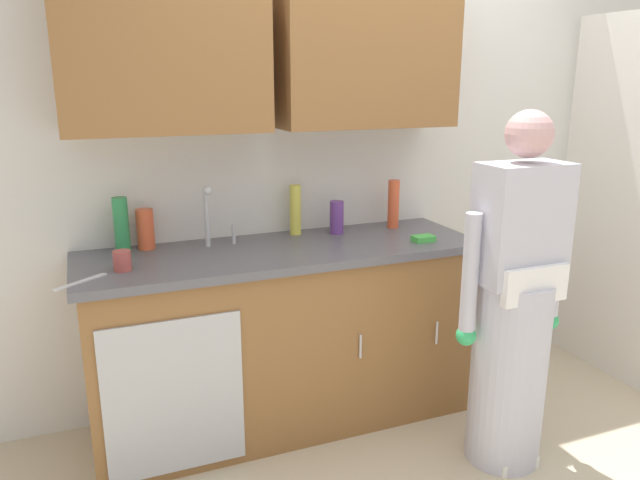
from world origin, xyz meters
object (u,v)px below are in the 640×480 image
Objects in this scene: bottle_soap at (145,229)px; sponge at (423,239)px; bottle_dish_liquid at (121,225)px; sink at (223,256)px; bottle_water_tall at (393,204)px; bottle_cleaner_spray at (337,217)px; cup_by_sink at (122,261)px; knife_on_counter at (81,282)px; bottle_water_short at (295,210)px; person_at_sink at (512,321)px.

bottle_soap is 1.38m from sponge.
bottle_dish_liquid is at bearing -166.65° from bottle_soap.
sink reaches higher than bottle_soap.
bottle_water_tall is at bearing -1.49° from bottle_dish_liquid.
sink is 1.89× the size of bottle_water_tall.
bottle_water_tall is at bearing 90.15° from sponge.
bottle_soap is (-0.98, 0.07, 0.01)m from bottle_cleaner_spray.
cup_by_sink is at bearing -167.28° from bottle_cleaner_spray.
knife_on_counter is 1.63m from sponge.
bottle_water_short is 1.35× the size of bottle_soap.
bottle_water_tall is at bearing 0.57° from bottle_cleaner_spray.
bottle_water_tall is at bearing 8.64° from sink.
knife_on_counter is at bearing -178.73° from sponge.
person_at_sink is 14.73× the size of sponge.
person_at_sink is 6.09× the size of bottle_dish_liquid.
bottle_dish_liquid is 1.43m from bottle_water_tall.
person_at_sink is 6.11× the size of bottle_water_tall.
knife_on_counter is (-1.77, 0.50, 0.25)m from person_at_sink.
sponge reaches higher than knife_on_counter.
bottle_cleaner_spray is 1.33m from knife_on_counter.
bottle_soap is (-1.47, 0.92, 0.35)m from person_at_sink.
sink is 2.87× the size of bottle_cleaner_spray.
person_at_sink is 18.40× the size of cup_by_sink.
knife_on_counter is (-1.62, -0.36, -0.13)m from bottle_water_tall.
knife_on_counter is (-1.28, -0.35, -0.08)m from bottle_cleaner_spray.
bottle_water_short is 0.77m from bottle_soap.
cup_by_sink is 0.80× the size of sponge.
bottle_water_tall is 1.10× the size of knife_on_counter.
sink is at bearing -18.62° from knife_on_counter.
sink is 5.68× the size of cup_by_sink.
bottle_dish_liquid reaches higher than bottle_water_tall.
bottle_water_tall is 1.00× the size of bottle_water_short.
bottle_dish_liquid reaches higher than bottle_cleaner_spray.
bottle_water_short reaches higher than cup_by_sink.
sink reaches higher than cup_by_sink.
cup_by_sink is (-0.46, -0.10, 0.06)m from sink.
sink is 1.02m from bottle_water_tall.
bottle_dish_liquid reaches higher than bottle_water_short.
bottle_dish_liquid is 1.53× the size of bottle_cleaner_spray.
bottle_soap is (-0.33, 0.21, 0.11)m from sink.
sink is 0.51m from bottle_water_short.
person_at_sink is 1.86m from knife_on_counter.
bottle_dish_liquid is 1.01× the size of bottle_water_short.
sponge is (1.43, -0.36, -0.12)m from bottle_dish_liquid.
person_at_sink is 1.22m from bottle_water_short.
bottle_water_tall is 0.55m from bottle_water_short.
bottle_dish_liquid is 0.46m from knife_on_counter.
bottle_water_short is at bearing -15.45° from knife_on_counter.
cup_by_sink is at bearing -167.32° from sink.
bottle_soap reaches higher than bottle_cleaner_spray.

